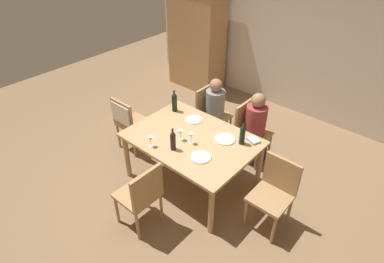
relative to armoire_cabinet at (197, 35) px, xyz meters
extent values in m
plane|color=#846647|center=(1.92, -2.35, -1.10)|extent=(10.00, 10.00, 0.00)
cube|color=beige|center=(1.92, 0.45, 0.25)|extent=(6.40, 0.12, 2.70)
cube|color=#A87F51|center=(0.00, 0.00, -0.05)|extent=(1.10, 0.56, 2.10)
cube|color=tan|center=(1.92, -2.35, -0.37)|extent=(1.65, 1.20, 0.04)
cylinder|color=tan|center=(1.17, -2.88, -0.74)|extent=(0.07, 0.07, 0.71)
cylinder|color=tan|center=(2.68, -2.88, -0.74)|extent=(0.07, 0.07, 0.71)
cylinder|color=tan|center=(1.17, -1.82, -0.74)|extent=(0.07, 0.07, 0.71)
cylinder|color=tan|center=(2.68, -1.82, -0.74)|extent=(0.07, 0.07, 0.71)
cylinder|color=#A87F51|center=(1.74, -1.18, -0.88)|extent=(0.04, 0.04, 0.44)
cylinder|color=#A87F51|center=(1.74, -1.56, -0.88)|extent=(0.04, 0.04, 0.44)
cylinder|color=#A87F51|center=(1.36, -1.18, -0.88)|extent=(0.04, 0.04, 0.44)
cylinder|color=#A87F51|center=(1.36, -1.56, -0.88)|extent=(0.04, 0.04, 0.44)
cube|color=#A87F51|center=(1.55, -1.37, -0.64)|extent=(0.44, 0.44, 0.04)
cube|color=#A87F51|center=(1.35, -1.37, -0.40)|extent=(0.04, 0.44, 0.44)
cylinder|color=#A87F51|center=(2.49, -1.18, -0.88)|extent=(0.04, 0.04, 0.44)
cylinder|color=#A87F51|center=(2.49, -1.56, -0.88)|extent=(0.04, 0.04, 0.44)
cylinder|color=#A87F51|center=(2.11, -1.18, -0.88)|extent=(0.04, 0.04, 0.44)
cylinder|color=#A87F51|center=(2.11, -1.56, -0.88)|extent=(0.04, 0.04, 0.44)
cube|color=#A87F51|center=(2.30, -1.37, -0.64)|extent=(0.44, 0.44, 0.04)
cube|color=#A87F51|center=(2.10, -1.37, -0.40)|extent=(0.04, 0.44, 0.44)
cylinder|color=#A87F51|center=(3.32, -2.54, -0.88)|extent=(0.04, 0.04, 0.44)
cylinder|color=#A87F51|center=(2.94, -2.54, -0.88)|extent=(0.04, 0.04, 0.44)
cylinder|color=#A87F51|center=(3.32, -2.16, -0.88)|extent=(0.04, 0.04, 0.44)
cylinder|color=#A87F51|center=(2.94, -2.16, -0.88)|extent=(0.04, 0.04, 0.44)
cube|color=#A87F51|center=(3.13, -2.35, -0.64)|extent=(0.44, 0.44, 0.04)
cube|color=#A87F51|center=(3.13, -2.15, -0.40)|extent=(0.44, 0.04, 0.44)
cylinder|color=#A87F51|center=(0.53, -2.16, -0.88)|extent=(0.04, 0.04, 0.44)
cylinder|color=#A87F51|center=(0.91, -2.16, -0.88)|extent=(0.04, 0.04, 0.44)
cylinder|color=#A87F51|center=(0.53, -2.54, -0.88)|extent=(0.04, 0.04, 0.44)
cylinder|color=#A87F51|center=(0.91, -2.54, -0.88)|extent=(0.04, 0.04, 0.44)
cube|color=#A87F51|center=(0.72, -2.35, -0.64)|extent=(0.44, 0.44, 0.04)
cube|color=#A87F51|center=(0.72, -2.55, -0.40)|extent=(0.44, 0.04, 0.44)
cube|color=beige|center=(0.72, -2.55, -0.38)|extent=(0.40, 0.07, 0.31)
cylinder|color=#A87F51|center=(1.73, -3.52, -0.88)|extent=(0.04, 0.04, 0.44)
cylinder|color=#A87F51|center=(1.73, -3.14, -0.88)|extent=(0.04, 0.04, 0.44)
cylinder|color=#A87F51|center=(2.11, -3.52, -0.88)|extent=(0.04, 0.04, 0.44)
cylinder|color=#A87F51|center=(2.11, -3.14, -0.88)|extent=(0.04, 0.04, 0.44)
cube|color=#A87F51|center=(1.92, -3.33, -0.64)|extent=(0.44, 0.44, 0.04)
cube|color=#A87F51|center=(2.12, -3.33, -0.40)|extent=(0.04, 0.44, 0.44)
cylinder|color=#33333D|center=(1.69, -1.28, -0.87)|extent=(0.11, 0.11, 0.46)
cylinder|color=#33333D|center=(1.69, -1.46, -0.87)|extent=(0.11, 0.11, 0.46)
cylinder|color=gray|center=(1.55, -1.37, -0.41)|extent=(0.30, 0.30, 0.46)
sphere|color=#996B4C|center=(1.55, -1.37, -0.08)|extent=(0.20, 0.20, 0.20)
cylinder|color=#33333D|center=(2.44, -1.28, -0.87)|extent=(0.11, 0.11, 0.46)
cylinder|color=#33333D|center=(2.44, -1.46, -0.87)|extent=(0.11, 0.11, 0.46)
cylinder|color=#9E383D|center=(2.30, -1.37, -0.40)|extent=(0.31, 0.31, 0.47)
sphere|color=#996B4C|center=(2.30, -1.37, -0.07)|extent=(0.20, 0.20, 0.20)
cylinder|color=black|center=(2.48, -2.02, -0.24)|extent=(0.07, 0.07, 0.21)
sphere|color=black|center=(2.48, -2.02, -0.13)|extent=(0.07, 0.07, 0.07)
cylinder|color=black|center=(2.48, -2.02, -0.08)|extent=(0.03, 0.03, 0.07)
cylinder|color=black|center=(1.28, -2.00, -0.24)|extent=(0.08, 0.08, 0.23)
sphere|color=black|center=(1.28, -2.00, -0.11)|extent=(0.08, 0.08, 0.08)
cylinder|color=black|center=(1.28, -2.00, -0.06)|extent=(0.03, 0.03, 0.09)
cylinder|color=black|center=(1.90, -2.68, -0.25)|extent=(0.07, 0.07, 0.20)
sphere|color=black|center=(1.90, -2.68, -0.14)|extent=(0.07, 0.07, 0.07)
cylinder|color=black|center=(1.90, -2.68, -0.09)|extent=(0.03, 0.03, 0.08)
cylinder|color=silver|center=(1.84, -2.47, -0.35)|extent=(0.06, 0.06, 0.00)
cylinder|color=silver|center=(1.84, -2.47, -0.31)|extent=(0.01, 0.01, 0.07)
cone|color=silver|center=(1.84, -2.47, -0.24)|extent=(0.07, 0.07, 0.07)
cylinder|color=silver|center=(1.99, -2.44, -0.35)|extent=(0.06, 0.06, 0.00)
cylinder|color=silver|center=(1.99, -2.44, -0.31)|extent=(0.01, 0.01, 0.07)
cone|color=silver|center=(1.99, -2.44, -0.24)|extent=(0.07, 0.07, 0.07)
cylinder|color=silver|center=(1.65, -2.82, -0.35)|extent=(0.06, 0.06, 0.00)
cylinder|color=silver|center=(1.65, -2.82, -0.31)|extent=(0.01, 0.01, 0.07)
cone|color=silver|center=(1.65, -2.82, -0.24)|extent=(0.07, 0.07, 0.07)
cylinder|color=silver|center=(2.27, -2.58, -0.34)|extent=(0.25, 0.25, 0.01)
cylinder|color=white|center=(1.67, -2.01, -0.34)|extent=(0.24, 0.24, 0.01)
cylinder|color=silver|center=(2.27, -2.09, -0.34)|extent=(0.27, 0.27, 0.01)
cube|color=#ADC6D6|center=(2.57, -1.88, -0.33)|extent=(0.19, 0.17, 0.03)
camera|label=1|loc=(4.16, -4.91, 2.14)|focal=30.08mm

